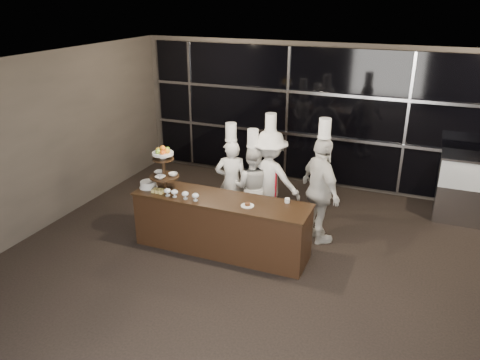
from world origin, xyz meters
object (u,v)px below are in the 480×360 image
at_px(layer_cake, 148,184).
at_px(chef_b, 252,186).
at_px(buffet_counter, 221,224).
at_px(chef_d, 321,190).
at_px(chef_a, 231,181).
at_px(display_stand, 164,165).
at_px(chef_c, 269,178).

distance_m(layer_cake, chef_b, 1.80).
relative_size(buffet_counter, chef_d, 1.34).
bearing_deg(buffet_counter, layer_cake, -177.77).
bearing_deg(chef_b, chef_d, -5.06).
relative_size(layer_cake, chef_a, 0.16).
distance_m(buffet_counter, layer_cake, 1.38).
bearing_deg(display_stand, chef_b, 42.01).
distance_m(layer_cake, chef_d, 2.82).
height_order(display_stand, chef_b, chef_b).
relative_size(display_stand, layer_cake, 2.48).
height_order(chef_a, chef_d, chef_d).
bearing_deg(chef_d, layer_cake, -159.96).
bearing_deg(buffet_counter, chef_a, 103.90).
xyz_separation_m(chef_a, chef_c, (0.64, 0.21, 0.07)).
relative_size(chef_b, chef_d, 0.84).
relative_size(buffet_counter, display_stand, 3.81).
distance_m(chef_a, chef_b, 0.38).
bearing_deg(buffet_counter, chef_d, 33.91).
distance_m(display_stand, chef_b, 1.64).
height_order(layer_cake, chef_b, chef_b).
height_order(chef_b, chef_c, chef_c).
bearing_deg(display_stand, chef_a, 52.03).
bearing_deg(display_stand, layer_cake, -170.10).
height_order(chef_a, chef_c, chef_c).
distance_m(buffet_counter, chef_d, 1.70).
bearing_deg(chef_a, buffet_counter, -76.10).
bearing_deg(buffet_counter, chef_b, 82.39).
xyz_separation_m(display_stand, chef_b, (1.14, 1.02, -0.58)).
bearing_deg(chef_d, chef_b, 174.94).
bearing_deg(layer_cake, chef_b, 37.05).
relative_size(buffet_counter, chef_c, 1.39).
distance_m(chef_b, chef_d, 1.24).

